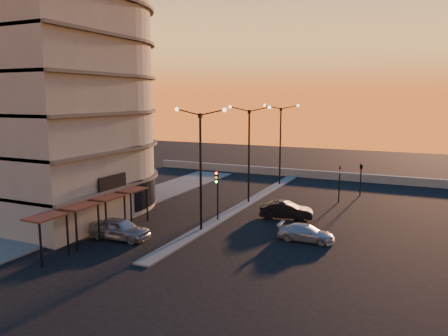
% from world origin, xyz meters
% --- Properties ---
extents(ground, '(120.00, 120.00, 0.00)m').
position_xyz_m(ground, '(0.00, 0.00, 0.00)').
color(ground, black).
rests_on(ground, ground).
extents(sidewalk_west, '(5.00, 40.00, 0.12)m').
position_xyz_m(sidewalk_west, '(-10.50, 4.00, 0.06)').
color(sidewalk_west, '#4F4F4C').
rests_on(sidewalk_west, ground).
extents(median, '(1.20, 36.00, 0.12)m').
position_xyz_m(median, '(0.00, 10.00, 0.06)').
color(median, '#4F4F4C').
rests_on(median, ground).
extents(parapet, '(44.00, 0.50, 1.00)m').
position_xyz_m(parapet, '(2.00, 26.00, 0.50)').
color(parapet, slate).
rests_on(parapet, ground).
extents(building, '(14.35, 17.08, 25.00)m').
position_xyz_m(building, '(-14.00, 0.03, 11.91)').
color(building, slate).
rests_on(building, ground).
extents(streetlamp_near, '(4.32, 0.32, 9.51)m').
position_xyz_m(streetlamp_near, '(0.00, 0.00, 5.59)').
color(streetlamp_near, black).
rests_on(streetlamp_near, ground).
extents(streetlamp_mid, '(4.32, 0.32, 9.51)m').
position_xyz_m(streetlamp_mid, '(0.00, 10.00, 5.59)').
color(streetlamp_mid, black).
rests_on(streetlamp_mid, ground).
extents(streetlamp_far, '(4.32, 0.32, 9.51)m').
position_xyz_m(streetlamp_far, '(0.00, 20.00, 5.59)').
color(streetlamp_far, black).
rests_on(streetlamp_far, ground).
extents(traffic_light_main, '(0.28, 0.44, 4.25)m').
position_xyz_m(traffic_light_main, '(0.00, 2.87, 2.89)').
color(traffic_light_main, black).
rests_on(traffic_light_main, ground).
extents(signal_east_a, '(0.13, 0.16, 3.60)m').
position_xyz_m(signal_east_a, '(8.00, 14.00, 1.93)').
color(signal_east_a, black).
rests_on(signal_east_a, ground).
extents(signal_east_b, '(0.42, 1.99, 3.60)m').
position_xyz_m(signal_east_b, '(9.50, 18.00, 3.10)').
color(signal_east_b, black).
rests_on(signal_east_b, ground).
extents(car_hatchback, '(4.69, 2.13, 1.56)m').
position_xyz_m(car_hatchback, '(-4.45, -4.27, 0.78)').
color(car_hatchback, gray).
rests_on(car_hatchback, ground).
extents(car_sedan, '(4.69, 2.56, 1.47)m').
position_xyz_m(car_sedan, '(5.00, 6.10, 0.73)').
color(car_sedan, black).
rests_on(car_sedan, ground).
extents(car_wagon, '(4.09, 1.73, 1.18)m').
position_xyz_m(car_wagon, '(8.00, 1.03, 0.59)').
color(car_wagon, '#A1A2A8').
rests_on(car_wagon, ground).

